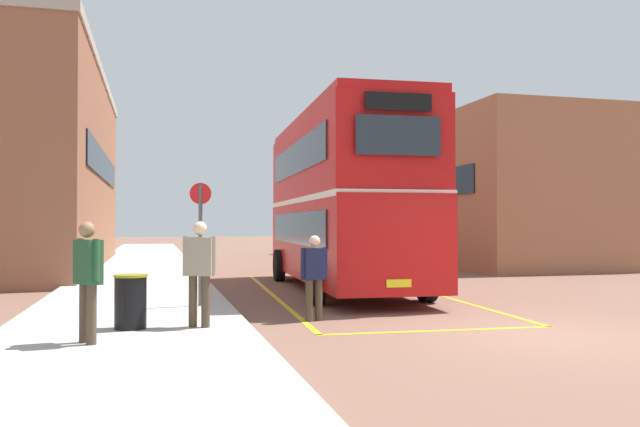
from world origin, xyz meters
TOP-DOWN VIEW (x-y plane):
  - ground_plane at (0.00, 14.40)m, footprint 135.60×135.60m
  - sidewalk_left at (-6.50, 16.80)m, footprint 4.00×57.60m
  - brick_building_left at (-10.88, 18.18)m, footprint 5.69×18.23m
  - depot_building_right at (9.45, 17.18)m, footprint 7.97×13.05m
  - double_decker_bus at (-1.06, 7.59)m, footprint 3.28×9.97m
  - single_deck_bus at (3.60, 23.98)m, footprint 3.15×9.85m
  - pedestrian_boarding at (-3.16, 2.31)m, footprint 0.53×0.34m
  - pedestrian_waiting_near at (-5.35, 1.27)m, footprint 0.54×0.42m
  - pedestrian_waiting_far at (-6.97, 0.21)m, footprint 0.44×0.53m
  - litter_bin at (-6.44, 1.38)m, footprint 0.53×0.53m
  - bus_stop_sign at (-5.15, 3.98)m, footprint 0.44×0.09m
  - bay_marking_yellow at (-1.11, 5.71)m, footprint 4.89×12.07m

SIDE VIEW (x-z plane):
  - ground_plane at x=0.00m, z-range 0.00..0.00m
  - bay_marking_yellow at x=-1.11m, z-range 0.00..0.01m
  - sidewalk_left at x=-6.50m, z-range 0.00..0.14m
  - litter_bin at x=-6.44m, z-range 0.14..1.01m
  - pedestrian_boarding at x=-3.16m, z-range 0.12..1.72m
  - pedestrian_waiting_far at x=-6.97m, z-range 0.28..1.99m
  - pedestrian_waiting_near at x=-5.35m, z-range 0.28..2.00m
  - single_deck_bus at x=3.60m, z-range 0.13..3.15m
  - bus_stop_sign at x=-5.15m, z-range 0.40..2.93m
  - double_decker_bus at x=-1.06m, z-range 0.14..4.89m
  - depot_building_right at x=9.45m, z-range 0.00..6.40m
  - brick_building_left at x=-10.88m, z-range 0.01..7.99m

